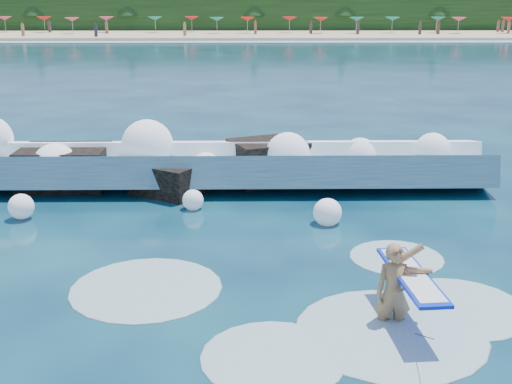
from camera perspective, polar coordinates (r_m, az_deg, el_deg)
The scene contains 11 objects.
ground at distance 11.98m, azimuth -7.13°, elevation -8.34°, with size 200.00×200.00×0.00m, color #072038.
beach at distance 88.91m, azimuth -1.73°, elevation 13.79°, with size 140.00×20.00×0.40m, color tan.
wet_band at distance 77.94m, azimuth -1.85°, elevation 13.23°, with size 140.00×5.00×0.08m, color silver.
treeline at distance 98.80m, azimuth -1.66°, elevation 15.44°, with size 140.00×4.00×5.00m, color black.
breaking_wave at distance 18.10m, azimuth -7.31°, elevation 2.19°, with size 17.31×2.73×1.49m.
rock_cluster at distance 18.19m, azimuth -8.63°, elevation 1.94°, with size 8.11×3.37×1.38m.
surfer_with_board at distance 10.62m, azimuth 12.48°, elevation -8.43°, with size 0.93×2.85×1.65m.
wave_spray at distance 17.93m, azimuth -9.49°, elevation 3.26°, with size 15.25×4.56×1.97m.
surf_foam at distance 11.06m, azimuth 7.04°, elevation -10.58°, with size 9.77×5.81×0.15m.
beach_umbrellas at distance 90.47m, azimuth -1.85°, elevation 15.14°, with size 111.09×6.61×0.50m.
beachgoers at distance 86.40m, azimuth 3.39°, elevation 14.26°, with size 99.09×13.70×1.87m.
Camera 1 is at (1.31, -10.76, 5.09)m, focal length 45.00 mm.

